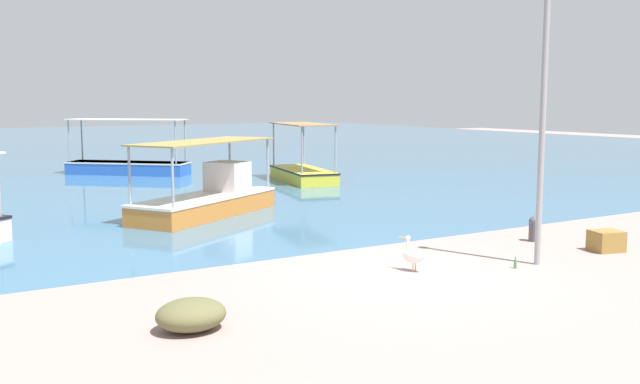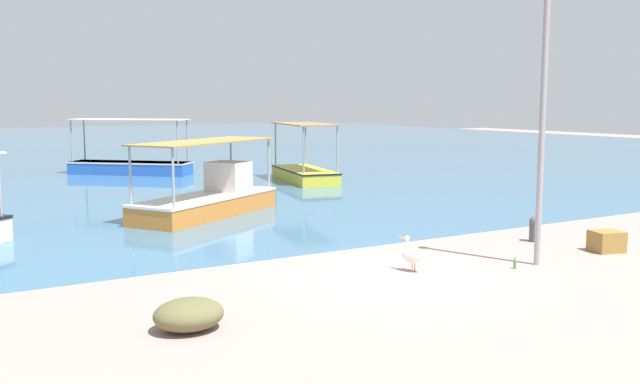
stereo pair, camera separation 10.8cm
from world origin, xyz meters
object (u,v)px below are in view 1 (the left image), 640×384
Objects in this scene: lamp_post at (543,112)px; fishing_boat_outer at (128,164)px; pelican at (413,255)px; net_pile at (191,315)px; fishing_boat_center at (208,197)px; glass_bottle at (515,264)px; cargo_crate at (606,241)px; mooring_bollard at (534,228)px; fishing_boat_far_left at (303,171)px.

fishing_boat_outer is at bearing 95.35° from lamp_post.
lamp_post is at bearing -18.44° from pelican.
lamp_post reaches higher than net_pile.
fishing_boat_center reaches higher than glass_bottle.
glass_bottle is (-3.39, -0.14, -0.16)m from cargo_crate.
net_pile is (-8.73, -0.36, -3.30)m from lamp_post.
pelican reaches higher than glass_bottle.
mooring_bollard is at bearing -79.23° from fishing_boat_outer.
fishing_boat_far_left is (7.66, 6.99, -0.10)m from fishing_boat_center.
cargo_crate reaches higher than glass_bottle.
net_pile is at bearing -177.58° from glass_bottle.
lamp_post is 9.34m from net_pile.
mooring_bollard is 2.58× the size of glass_bottle.
mooring_bollard is at bearing 12.17° from net_pile.
pelican is (0.89, -9.80, -0.23)m from fishing_boat_center.
fishing_boat_outer is at bearing 100.77° from mooring_bollard.
fishing_boat_far_left is 7.74× the size of mooring_bollard.
mooring_bollard is at bearing 11.19° from pelican.
fishing_boat_outer is at bearing 84.18° from fishing_boat_center.
pelican is 1.15× the size of mooring_bollard.
lamp_post is at bearing 2.39° from net_pile.
mooring_bollard is 11.03m from net_pile.
pelican is (-0.57, -24.17, -0.16)m from fishing_boat_outer.
cargo_crate is 2.77× the size of glass_bottle.
fishing_boat_outer reaches higher than cargo_crate.
net_pile reaches higher than glass_bottle.
fishing_boat_outer is 9.64m from fishing_boat_far_left.
fishing_boat_outer is 23.60m from mooring_bollard.
pelican is 5.08m from mooring_bollard.
glass_bottle is at bearing 2.42° from net_pile.
cargo_crate is (6.46, -10.67, -0.34)m from fishing_boat_center.
fishing_boat_outer reaches higher than glass_bottle.
mooring_bollard is at bearing -56.31° from fishing_boat_center.
cargo_crate is at bearing -72.42° from mooring_bollard.
pelican is at bearing -84.80° from fishing_boat_center.
glass_bottle is at bearing -74.13° from fishing_boat_center.
net_pile is at bearing -113.77° from fishing_boat_center.
fishing_boat_center reaches higher than mooring_bollard.
mooring_bollard reaches higher than net_pile.
net_pile is at bearing -167.83° from mooring_bollard.
glass_bottle is at bearing -86.35° from fishing_boat_outer.
fishing_boat_center is 8.70× the size of mooring_bollard.
glass_bottle is at bearing -144.65° from mooring_bollard.
pelican is 1.07× the size of cargo_crate.
mooring_bollard is 1.95m from cargo_crate.
lamp_post reaches higher than fishing_boat_far_left.
net_pile is at bearing -124.74° from fishing_boat_far_left.
fishing_boat_far_left is 19.98× the size of glass_bottle.
mooring_bollard is (2.06, 1.96, -3.20)m from lamp_post.
lamp_post is at bearing 2.11° from glass_bottle.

